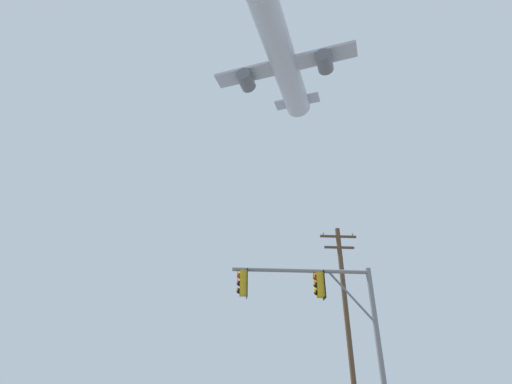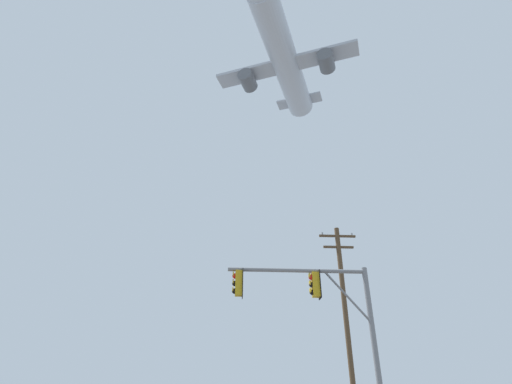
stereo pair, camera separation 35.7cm
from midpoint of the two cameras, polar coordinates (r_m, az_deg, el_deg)
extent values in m
cylinder|color=slate|center=(15.23, 17.61, -20.84)|extent=(0.20, 0.20, 5.72)
cylinder|color=slate|center=(15.10, 6.66, -11.29)|extent=(5.19, 0.22, 0.15)
cylinder|color=slate|center=(15.29, 13.80, -14.50)|extent=(1.62, 0.10, 1.90)
cube|color=gold|center=(14.73, -1.82, -13.15)|extent=(0.26, 0.32, 0.90)
cylinder|color=gold|center=(14.87, -1.79, -11.26)|extent=(0.05, 0.05, 0.12)
cube|color=black|center=(14.74, -1.26, -13.17)|extent=(0.03, 0.46, 1.04)
sphere|color=red|center=(14.80, -2.37, -12.13)|extent=(0.20, 0.20, 0.20)
cylinder|color=gold|center=(14.82, -2.63, -11.90)|extent=(0.04, 0.21, 0.21)
sphere|color=black|center=(14.72, -2.40, -13.18)|extent=(0.20, 0.20, 0.20)
cylinder|color=gold|center=(14.74, -2.65, -12.95)|extent=(0.04, 0.21, 0.21)
sphere|color=black|center=(14.65, -2.42, -14.23)|extent=(0.20, 0.20, 0.20)
cylinder|color=gold|center=(14.67, -2.67, -14.00)|extent=(0.04, 0.21, 0.21)
cube|color=gold|center=(15.09, 9.37, -13.18)|extent=(0.26, 0.32, 0.90)
cylinder|color=gold|center=(15.23, 9.22, -11.33)|extent=(0.05, 0.05, 0.12)
cube|color=black|center=(15.12, 9.90, -13.16)|extent=(0.03, 0.46, 1.04)
sphere|color=red|center=(15.13, 8.74, -12.20)|extent=(0.20, 0.20, 0.20)
cylinder|color=gold|center=(15.14, 8.48, -11.99)|extent=(0.04, 0.21, 0.21)
sphere|color=black|center=(15.06, 8.82, -13.22)|extent=(0.20, 0.20, 0.20)
cylinder|color=gold|center=(15.06, 8.55, -13.01)|extent=(0.04, 0.21, 0.21)
sphere|color=black|center=(14.99, 8.90, -14.25)|extent=(0.20, 0.20, 0.20)
cylinder|color=gold|center=(14.99, 8.63, -14.04)|extent=(0.04, 0.21, 0.21)
cylinder|color=brown|center=(22.92, 13.43, -17.39)|extent=(0.28, 0.28, 10.53)
cube|color=brown|center=(24.23, 12.17, -6.30)|extent=(2.20, 0.12, 0.12)
cube|color=brown|center=(23.98, 12.34, -7.85)|extent=(1.80, 0.12, 0.12)
cylinder|color=gray|center=(24.06, 10.06, -6.04)|extent=(0.10, 0.10, 0.18)
cylinder|color=gray|center=(24.52, 14.19, -6.03)|extent=(0.10, 0.10, 0.18)
cylinder|color=#B7BCC6|center=(66.21, 4.30, 18.72)|extent=(12.94, 24.25, 4.33)
cone|color=#B7BCC6|center=(75.79, 6.92, 11.58)|extent=(4.41, 3.86, 3.68)
cube|color=#A8ADB7|center=(66.19, 4.48, 17.93)|extent=(22.50, 11.18, 0.49)
cylinder|color=#595B60|center=(64.61, 10.35, 18.22)|extent=(3.45, 3.91, 2.44)
cylinder|color=#595B60|center=(66.53, -1.07, 15.93)|extent=(3.45, 3.91, 2.44)
cube|color=#333338|center=(75.28, 6.33, 14.33)|extent=(1.69, 3.64, 5.14)
cube|color=#A8ADB7|center=(74.13, 6.46, 13.04)|extent=(8.45, 5.24, 0.27)
camera|label=1|loc=(0.18, -89.66, -0.18)|focal=27.45mm
camera|label=2|loc=(0.18, 90.34, 0.18)|focal=27.45mm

